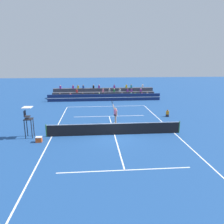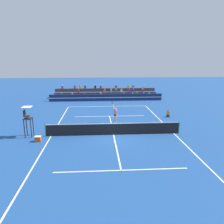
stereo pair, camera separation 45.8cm
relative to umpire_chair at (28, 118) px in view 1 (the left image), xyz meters
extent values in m
plane|color=navy|center=(7.39, 0.00, -1.72)|extent=(120.00, 120.00, 0.00)
cube|color=white|center=(7.39, 11.90, -1.71)|extent=(11.00, 0.10, 0.01)
cube|color=white|center=(1.89, 0.00, -1.71)|extent=(0.10, 23.80, 0.01)
cube|color=white|center=(12.89, 0.00, -1.71)|extent=(0.10, 23.80, 0.01)
cube|color=white|center=(7.39, -6.43, -1.71)|extent=(8.25, 0.10, 0.01)
cube|color=white|center=(7.39, 6.43, -1.71)|extent=(8.25, 0.10, 0.01)
cube|color=white|center=(7.39, 0.00, -1.71)|extent=(0.10, 12.85, 0.01)
cylinder|color=#2D6B38|center=(1.44, 0.00, -1.17)|extent=(0.10, 0.10, 1.10)
cylinder|color=#2D6B38|center=(13.34, 0.00, -1.17)|extent=(0.10, 0.10, 1.10)
cube|color=black|center=(7.39, 0.00, -1.22)|extent=(11.90, 0.02, 1.00)
cube|color=white|center=(7.39, 0.00, -0.69)|extent=(11.90, 0.04, 0.06)
cube|color=navy|center=(7.39, 16.06, -1.17)|extent=(18.00, 0.24, 1.10)
cube|color=white|center=(7.39, 15.93, -1.17)|extent=(18.00, 0.02, 0.10)
cube|color=#383D4C|center=(7.39, 17.34, -1.44)|extent=(17.13, 0.95, 0.55)
cube|color=#338C4C|center=(12.51, 17.17, -0.95)|extent=(0.32, 0.22, 0.44)
sphere|color=brown|center=(12.51, 17.17, -0.63)|extent=(0.18, 0.18, 0.18)
cube|color=teal|center=(11.85, 17.17, -0.95)|extent=(0.32, 0.22, 0.44)
sphere|color=tan|center=(11.85, 17.17, -0.63)|extent=(0.18, 0.18, 0.18)
cube|color=black|center=(3.84, 17.17, -0.95)|extent=(0.32, 0.22, 0.44)
sphere|color=brown|center=(3.84, 17.17, -0.63)|extent=(0.18, 0.18, 0.18)
cube|color=black|center=(0.18, 17.17, -0.95)|extent=(0.32, 0.22, 0.44)
sphere|color=#9E7051|center=(0.18, 17.17, -0.63)|extent=(0.18, 0.18, 0.18)
cube|color=purple|center=(13.68, 17.17, -0.95)|extent=(0.32, 0.22, 0.44)
sphere|color=brown|center=(13.68, 17.17, -0.63)|extent=(0.18, 0.18, 0.18)
cube|color=#B2B2B7|center=(14.60, 17.17, -0.95)|extent=(0.32, 0.22, 0.44)
sphere|color=#9E7051|center=(14.60, 17.17, -0.63)|extent=(0.18, 0.18, 0.18)
cube|color=red|center=(1.87, 17.17, -0.95)|extent=(0.32, 0.22, 0.44)
sphere|color=tan|center=(1.87, 17.17, -0.63)|extent=(0.18, 0.18, 0.18)
cube|color=black|center=(5.57, 17.17, -0.95)|extent=(0.32, 0.22, 0.44)
sphere|color=brown|center=(5.57, 17.17, -0.63)|extent=(0.18, 0.18, 0.18)
cube|color=#2D4CA5|center=(10.34, 17.17, -0.95)|extent=(0.32, 0.22, 0.44)
sphere|color=brown|center=(10.34, 17.17, -0.63)|extent=(0.18, 0.18, 0.18)
cube|color=#338C4C|center=(6.55, 17.17, -0.95)|extent=(0.32, 0.22, 0.44)
sphere|color=beige|center=(6.55, 17.17, -0.63)|extent=(0.18, 0.18, 0.18)
cube|color=#383D4C|center=(7.39, 18.29, -1.17)|extent=(17.13, 0.95, 1.10)
cube|color=purple|center=(12.08, 18.12, -0.40)|extent=(0.32, 0.22, 0.44)
sphere|color=brown|center=(12.08, 18.12, -0.08)|extent=(0.18, 0.18, 0.18)
cube|color=red|center=(2.86, 18.12, -0.40)|extent=(0.32, 0.22, 0.44)
sphere|color=brown|center=(2.86, 18.12, -0.08)|extent=(0.18, 0.18, 0.18)
cube|color=silver|center=(10.07, 18.12, -0.40)|extent=(0.32, 0.22, 0.44)
sphere|color=#9E7051|center=(10.07, 18.12, -0.08)|extent=(0.18, 0.18, 0.18)
cube|color=purple|center=(13.69, 18.12, -0.40)|extent=(0.32, 0.22, 0.44)
sphere|color=beige|center=(13.69, 18.12, -0.08)|extent=(0.18, 0.18, 0.18)
cube|color=#338C4C|center=(9.12, 18.12, -0.40)|extent=(0.32, 0.22, 0.44)
sphere|color=beige|center=(9.12, 18.12, -0.08)|extent=(0.18, 0.18, 0.18)
cube|color=purple|center=(11.40, 18.12, -0.40)|extent=(0.32, 0.22, 0.44)
sphere|color=brown|center=(11.40, 18.12, -0.08)|extent=(0.18, 0.18, 0.18)
cube|color=pink|center=(7.22, 18.12, -0.40)|extent=(0.32, 0.22, 0.44)
sphere|color=brown|center=(7.22, 18.12, -0.08)|extent=(0.18, 0.18, 0.18)
cube|color=#B2B2B7|center=(8.31, 18.12, -0.40)|extent=(0.32, 0.22, 0.44)
sphere|color=tan|center=(8.31, 18.12, -0.08)|extent=(0.18, 0.18, 0.18)
cube|color=#383D4C|center=(7.39, 19.24, -0.89)|extent=(17.13, 0.95, 1.65)
cube|color=purple|center=(2.18, 19.07, 0.15)|extent=(0.32, 0.22, 0.44)
sphere|color=#9E7051|center=(2.18, 19.07, 0.47)|extent=(0.18, 0.18, 0.18)
cube|color=teal|center=(12.20, 19.07, 0.15)|extent=(0.32, 0.22, 0.44)
sphere|color=#9E7051|center=(12.20, 19.07, 0.47)|extent=(0.18, 0.18, 0.18)
cube|color=purple|center=(9.24, 19.07, 0.15)|extent=(0.32, 0.22, 0.44)
sphere|color=brown|center=(9.24, 19.07, 0.47)|extent=(0.18, 0.18, 0.18)
cube|color=black|center=(5.64, 19.07, 0.15)|extent=(0.32, 0.22, 0.44)
sphere|color=tan|center=(5.64, 19.07, 0.47)|extent=(0.18, 0.18, 0.18)
cube|color=purple|center=(6.58, 19.07, 0.15)|extent=(0.32, 0.22, 0.44)
sphere|color=tan|center=(6.58, 19.07, 0.47)|extent=(0.18, 0.18, 0.18)
cube|color=purple|center=(0.06, 19.07, 0.15)|extent=(0.32, 0.22, 0.44)
sphere|color=beige|center=(0.06, 19.07, 0.47)|extent=(0.18, 0.18, 0.18)
cube|color=yellow|center=(11.34, 19.07, 0.15)|extent=(0.32, 0.22, 0.44)
sphere|color=brown|center=(11.34, 19.07, 0.47)|extent=(0.18, 0.18, 0.18)
cube|color=yellow|center=(3.02, 19.07, 0.15)|extent=(0.32, 0.22, 0.44)
sphere|color=brown|center=(3.02, 19.07, 0.47)|extent=(0.18, 0.18, 0.18)
cube|color=silver|center=(14.20, 19.07, 0.15)|extent=(0.32, 0.22, 0.44)
sphere|color=beige|center=(14.20, 19.07, 0.47)|extent=(0.18, 0.18, 0.18)
cube|color=#2D4CA5|center=(3.90, 19.07, 0.15)|extent=(0.32, 0.22, 0.44)
sphere|color=#9E7051|center=(3.90, 19.07, 0.47)|extent=(0.18, 0.18, 0.18)
cylinder|color=black|center=(0.32, 0.32, -0.92)|extent=(0.07, 0.07, 1.60)
cylinder|color=black|center=(0.32, -0.32, -0.92)|extent=(0.07, 0.07, 1.60)
cylinder|color=black|center=(-0.24, 0.32, -0.92)|extent=(0.07, 0.07, 1.60)
cylinder|color=black|center=(-0.24, -0.32, -0.92)|extent=(0.07, 0.07, 1.60)
cube|color=black|center=(0.04, 0.00, -0.09)|extent=(0.68, 0.76, 0.06)
cube|color=black|center=(-0.02, 0.00, 0.14)|extent=(0.44, 0.48, 0.06)
cube|color=black|center=(-0.22, 0.00, 0.39)|extent=(0.06, 0.48, 0.52)
cube|color=white|center=(0.04, 0.00, 0.93)|extent=(0.76, 0.84, 0.04)
cube|color=black|center=(14.18, 5.66, -1.66)|extent=(0.28, 0.36, 0.12)
cube|color=black|center=(14.18, 5.66, -1.54)|extent=(0.28, 0.24, 0.18)
cube|color=orange|center=(14.18, 5.66, -1.25)|extent=(0.30, 0.18, 0.40)
sphere|color=brown|center=(14.18, 5.66, -0.96)|extent=(0.17, 0.17, 0.17)
cylinder|color=tan|center=(7.85, 3.26, -1.27)|extent=(0.14, 0.14, 0.90)
cylinder|color=tan|center=(7.83, 3.49, -1.27)|extent=(0.14, 0.14, 0.90)
cube|color=black|center=(7.83, 3.36, -0.78)|extent=(0.32, 0.38, 0.20)
cube|color=pink|center=(7.83, 3.36, -0.48)|extent=(0.34, 0.41, 0.56)
sphere|color=tan|center=(7.83, 3.36, -0.12)|extent=(0.22, 0.22, 0.22)
cube|color=white|center=(7.82, 3.24, -1.67)|extent=(0.29, 0.22, 0.09)
cube|color=white|center=(7.79, 3.47, -1.67)|extent=(0.29, 0.22, 0.09)
cylinder|color=tan|center=(7.93, 3.14, -0.54)|extent=(0.09, 0.09, 0.56)
cylinder|color=tan|center=(7.67, 3.69, 0.00)|extent=(0.25, 0.38, 0.56)
cylinder|color=black|center=(7.58, 3.88, 0.34)|extent=(0.09, 0.14, 0.21)
torus|color=black|center=(7.54, 3.96, 0.50)|extent=(0.21, 0.39, 0.42)
sphere|color=#C6DB33|center=(6.50, 2.10, -1.68)|extent=(0.07, 0.07, 0.07)
cube|color=#D84C19|center=(1.09, -1.24, -1.52)|extent=(0.48, 0.36, 0.40)
cube|color=white|center=(1.09, -1.24, -1.29)|extent=(0.50, 0.38, 0.05)
camera|label=1|loc=(5.58, -18.39, 4.92)|focal=35.00mm
camera|label=2|loc=(6.03, -18.42, 4.92)|focal=35.00mm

